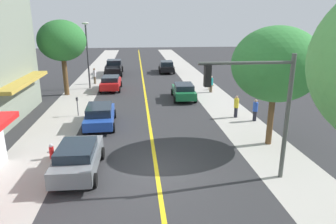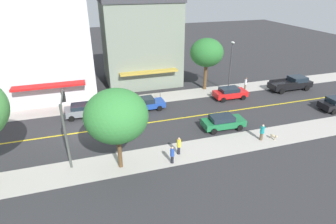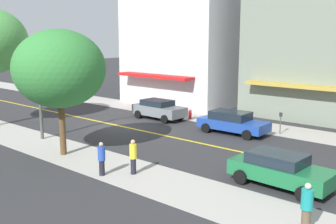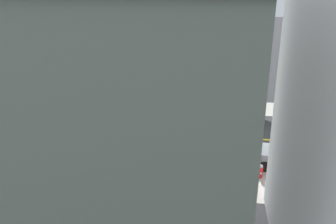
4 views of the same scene
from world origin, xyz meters
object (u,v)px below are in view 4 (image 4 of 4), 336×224
traffic_light_mast (293,74)px  pedestrian_teal_shirt (90,92)px  grey_sedan_left_curb (287,154)px  red_sedan_left_curb (14,138)px  blue_sedan_left_curb (179,146)px  small_dog (79,95)px  parking_meter (135,155)px  pedestrian_yellow_shirt (180,96)px  street_tree_left_far (241,55)px  fire_hydrant (261,171)px  green_sedan_right_curb (107,106)px  pedestrian_blue_shirt (192,93)px

traffic_light_mast → pedestrian_teal_shirt: bearing=-97.3°
grey_sedan_left_curb → pedestrian_teal_shirt: bearing=-31.8°
traffic_light_mast → red_sedan_left_curb: (-7.89, 19.59, -3.03)m
grey_sedan_left_curb → blue_sedan_left_curb: bearing=-1.5°
red_sedan_left_curb → small_dog: 10.45m
parking_meter → pedestrian_yellow_shirt: bearing=-7.9°
red_sedan_left_curb → pedestrian_yellow_shirt: size_ratio=2.59×
street_tree_left_far → parking_meter: (-12.14, 6.82, -3.73)m
traffic_light_mast → fire_hydrant: bearing=-17.8°
traffic_light_mast → small_dog: traffic_light_mast is taller
street_tree_left_far → red_sedan_left_curb: street_tree_left_far is taller
green_sedan_right_curb → pedestrian_blue_shirt: pedestrian_blue_shirt is taller
parking_meter → pedestrian_teal_shirt: size_ratio=0.87×
fire_hydrant → pedestrian_yellow_shirt: 13.30m
fire_hydrant → red_sedan_left_curb: size_ratio=0.20×
fire_hydrant → red_sedan_left_curb: bearing=83.3°
pedestrian_teal_shirt → small_dog: size_ratio=2.20×
pedestrian_yellow_shirt → green_sedan_right_curb: bearing=-165.4°
pedestrian_blue_shirt → small_dog: pedestrian_blue_shirt is taller
parking_meter → pedestrian_teal_shirt: (11.97, 6.72, -0.08)m
blue_sedan_left_curb → small_dog: (10.33, 10.38, -0.40)m
street_tree_left_far → pedestrian_yellow_shirt: (-0.30, 5.18, -3.80)m
fire_hydrant → green_sedan_right_curb: green_sedan_right_curb is taller
green_sedan_right_curb → pedestrian_yellow_shirt: pedestrian_yellow_shirt is taller
parking_meter → small_dog: 14.60m
street_tree_left_far → parking_meter: street_tree_left_far is taller
pedestrian_blue_shirt → small_dog: bearing=-109.9°
pedestrian_blue_shirt → small_dog: size_ratio=2.10×
traffic_light_mast → pedestrian_blue_shirt: bearing=-111.4°
green_sedan_right_curb → pedestrian_yellow_shirt: (3.05, -5.89, 0.11)m
grey_sedan_left_curb → pedestrian_teal_shirt: (10.34, 16.07, 0.07)m
traffic_light_mast → blue_sedan_left_curb: size_ratio=1.21×
fire_hydrant → grey_sedan_left_curb: (1.69, -1.77, 0.38)m
street_tree_left_far → pedestrian_blue_shirt: size_ratio=4.24×
small_dog → red_sedan_left_curb: bearing=155.7°
green_sedan_right_curb → blue_sedan_left_curb: blue_sedan_left_curb is taller
traffic_light_mast → pedestrian_blue_shirt: traffic_light_mast is taller
street_tree_left_far → fire_hydrant: 12.94m
traffic_light_mast → pedestrian_yellow_shirt: (2.09, 9.08, -2.94)m
green_sedan_right_curb → parking_meter: bearing=117.7°
blue_sedan_left_curb → green_sedan_right_curb: bearing=-47.5°
parking_meter → pedestrian_teal_shirt: bearing=29.3°
parking_meter → pedestrian_teal_shirt: pedestrian_teal_shirt is taller
street_tree_left_far → green_sedan_right_curb: 12.20m
red_sedan_left_curb → small_dog: size_ratio=5.68×
grey_sedan_left_curb → small_dog: (10.63, 17.25, -0.42)m
street_tree_left_far → blue_sedan_left_curb: street_tree_left_far is taller
parking_meter → blue_sedan_left_curb: bearing=-52.1°
red_sedan_left_curb → grey_sedan_left_curb: 18.21m
blue_sedan_left_curb → fire_hydrant: bearing=156.9°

